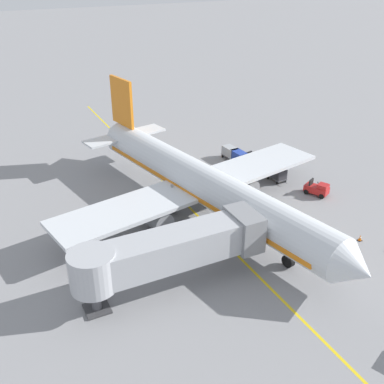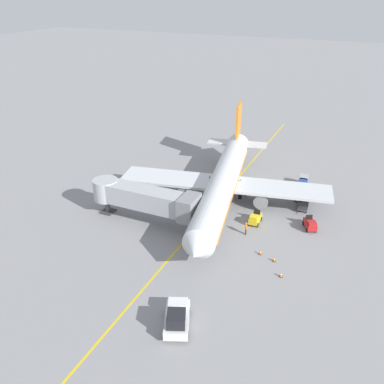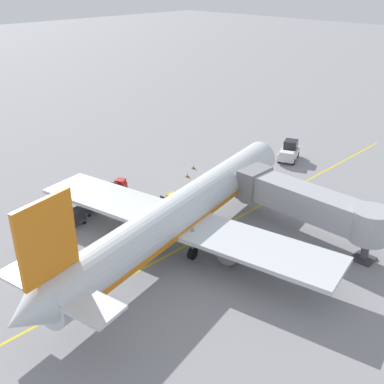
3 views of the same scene
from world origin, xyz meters
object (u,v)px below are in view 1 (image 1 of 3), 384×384
baggage_cart_front (277,173)px  ground_crew_loader (207,185)px  parked_airliner (201,183)px  safety_cone_nose_right (360,238)px  baggage_cart_third_in_train (239,156)px  ground_crew_wing_walker (290,222)px  baggage_tug_spare (273,209)px  baggage_cart_tail_end (230,152)px  safety_cone_wing_tip (339,239)px  ground_crew_marshaller (205,176)px  baggage_tug_lead (254,160)px  baggage_tug_trailing (317,189)px  jet_bridge (170,250)px  baggage_cart_second_in_train (255,166)px

baggage_cart_front → ground_crew_loader: 8.60m
parked_airliner → safety_cone_nose_right: bearing=133.5°
baggage_cart_third_in_train → ground_crew_wing_walker: ground_crew_wing_walker is taller
baggage_tug_spare → baggage_cart_tail_end: baggage_tug_spare is taller
baggage_cart_front → baggage_cart_third_in_train: size_ratio=1.00×
baggage_tug_spare → safety_cone_wing_tip: baggage_tug_spare is taller
ground_crew_marshaller → safety_cone_nose_right: 18.03m
ground_crew_wing_walker → ground_crew_marshaller: bearing=-78.9°
baggage_cart_tail_end → safety_cone_wing_tip: 20.71m
baggage_cart_third_in_train → ground_crew_marshaller: ground_crew_marshaller is taller
parked_airliner → ground_crew_loader: (-2.45, -3.33, -2.23)m
baggage_tug_lead → baggage_tug_trailing: bearing=101.4°
ground_crew_marshaller → jet_bridge: bearing=54.0°
baggage_tug_lead → ground_crew_loader: ground_crew_loader is taller
baggage_cart_front → baggage_cart_second_in_train: (1.06, -2.83, 0.00)m
safety_cone_nose_right → baggage_cart_third_in_train: bearing=-87.7°
ground_crew_loader → safety_cone_wing_tip: ground_crew_loader is taller
baggage_tug_trailing → baggage_cart_front: baggage_tug_trailing is taller
parked_airliner → jet_bridge: size_ratio=2.47×
baggage_tug_lead → baggage_cart_second_in_train: 2.08m
baggage_cart_second_in_train → ground_crew_loader: (7.50, 2.06, 0.00)m
parked_airliner → ground_crew_marshaller: size_ratio=21.98×
baggage_cart_front → safety_cone_wing_tip: (2.39, 12.90, -0.66)m
baggage_cart_second_in_train → safety_cone_nose_right: baggage_cart_second_in_train is taller
jet_bridge → baggage_cart_tail_end: bearing=-130.8°
ground_crew_wing_walker → ground_crew_marshaller: size_ratio=1.00×
baggage_cart_third_in_train → ground_crew_loader: 8.97m
safety_cone_wing_tip → jet_bridge: bearing=-3.7°
baggage_tug_lead → parked_airliner: bearing=33.4°
ground_crew_wing_walker → safety_cone_wing_tip: ground_crew_wing_walker is taller
baggage_cart_third_in_train → ground_crew_loader: bearing=36.5°
baggage_tug_spare → baggage_cart_third_in_train: bearing=-106.5°
baggage_tug_lead → ground_crew_marshaller: 7.83m
baggage_tug_trailing → safety_cone_wing_tip: bearing=62.6°
baggage_tug_trailing → ground_crew_loader: size_ratio=1.64×
baggage_cart_front → ground_crew_marshaller: (7.73, -2.97, 0.00)m
baggage_tug_lead → baggage_tug_spare: same height
baggage_tug_spare → safety_cone_nose_right: baggage_tug_spare is taller
ground_crew_marshaller → safety_cone_nose_right: (-7.16, 16.54, -0.66)m
baggage_cart_front → ground_crew_loader: ground_crew_loader is taller
baggage_tug_trailing → baggage_tug_lead: bearing=-78.6°
baggage_tug_lead → safety_cone_nose_right: size_ratio=4.61×
jet_bridge → parked_airliner: bearing=-128.8°
baggage_cart_tail_end → safety_cone_nose_right: baggage_cart_tail_end is taller
baggage_tug_spare → ground_crew_loader: (3.52, -7.11, 0.24)m
ground_crew_loader → ground_crew_marshaller: 2.36m
baggage_tug_spare → baggage_cart_front: size_ratio=0.86×
baggage_cart_third_in_train → safety_cone_wing_tip: 19.04m
jet_bridge → safety_cone_nose_right: bearing=174.6°
jet_bridge → ground_crew_loader: bearing=-128.2°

